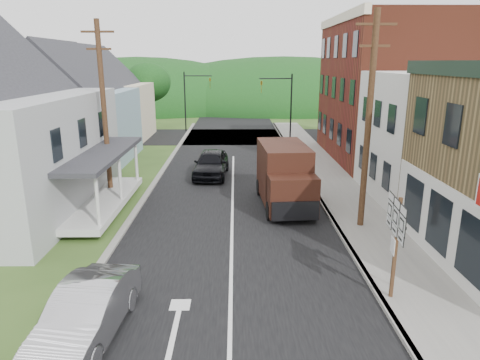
{
  "coord_description": "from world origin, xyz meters",
  "views": [
    {
      "loc": [
        0.16,
        -13.88,
        7.02
      ],
      "look_at": [
        0.35,
        3.44,
        2.2
      ],
      "focal_mm": 32.0,
      "sensor_mm": 36.0,
      "label": 1
    }
  ],
  "objects_px": {
    "dark_sedan": "(211,164)",
    "warning_sign": "(394,240)",
    "silver_sedan": "(87,313)",
    "delivery_van": "(285,176)",
    "route_sign_cluster": "(396,234)"
  },
  "relations": [
    {
      "from": "dark_sedan",
      "to": "warning_sign",
      "type": "distance_m",
      "value": 15.38
    },
    {
      "from": "silver_sedan",
      "to": "dark_sedan",
      "type": "relative_size",
      "value": 0.91
    },
    {
      "from": "delivery_van",
      "to": "warning_sign",
      "type": "xyz_separation_m",
      "value": [
        2.49,
        -8.18,
        0.14
      ]
    },
    {
      "from": "silver_sedan",
      "to": "warning_sign",
      "type": "xyz_separation_m",
      "value": [
        8.77,
        2.41,
        0.96
      ]
    },
    {
      "from": "dark_sedan",
      "to": "silver_sedan",
      "type": "bearing_deg",
      "value": -94.21
    },
    {
      "from": "delivery_van",
      "to": "route_sign_cluster",
      "type": "xyz_separation_m",
      "value": [
        2.22,
        -8.87,
        0.64
      ]
    },
    {
      "from": "delivery_van",
      "to": "warning_sign",
      "type": "relative_size",
      "value": 2.32
    },
    {
      "from": "delivery_van",
      "to": "warning_sign",
      "type": "height_order",
      "value": "delivery_van"
    },
    {
      "from": "silver_sedan",
      "to": "route_sign_cluster",
      "type": "xyz_separation_m",
      "value": [
        8.5,
        1.72,
        1.46
      ]
    },
    {
      "from": "delivery_van",
      "to": "route_sign_cluster",
      "type": "distance_m",
      "value": 9.16
    },
    {
      "from": "delivery_van",
      "to": "route_sign_cluster",
      "type": "bearing_deg",
      "value": -79.62
    },
    {
      "from": "warning_sign",
      "to": "silver_sedan",
      "type": "bearing_deg",
      "value": -169.12
    },
    {
      "from": "silver_sedan",
      "to": "warning_sign",
      "type": "relative_size",
      "value": 1.84
    },
    {
      "from": "silver_sedan",
      "to": "delivery_van",
      "type": "bearing_deg",
      "value": 64.39
    },
    {
      "from": "delivery_van",
      "to": "silver_sedan",
      "type": "bearing_deg",
      "value": -124.36
    }
  ]
}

